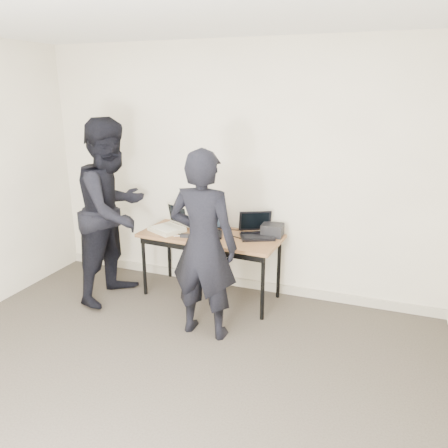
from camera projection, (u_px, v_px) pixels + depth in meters
The scene contains 13 objects.
room at pixel (120, 233), 2.72m from camera, with size 4.60×4.60×2.80m.
desk at pixel (210, 240), 4.67m from camera, with size 1.54×0.75×0.72m.
laptop_beige at pixel (170, 226), 4.78m from camera, with size 0.45×0.45×0.28m.
laptop_center at pixel (207, 229), 4.65m from camera, with size 0.41×0.41×0.25m.
laptop_right at pixel (256, 231), 4.59m from camera, with size 0.45×0.44×0.25m.
leather_satchel at pixel (203, 216), 4.88m from camera, with size 0.36×0.18×0.25m.
tissue at pixel (205, 203), 4.82m from camera, with size 0.13×0.10×0.08m, color white.
equipment_box at pixel (272, 230), 4.59m from camera, with size 0.22×0.19×0.13m, color black.
power_brick at pixel (185, 236), 4.57m from camera, with size 0.09×0.06×0.03m, color black.
cables at pixel (214, 235), 4.64m from camera, with size 1.15×0.44×0.01m.
person_typist at pixel (203, 246), 3.89m from camera, with size 0.64×0.42×1.74m, color black.
person_observer at pixel (113, 211), 4.61m from camera, with size 0.94×0.74×1.94m, color black.
baseboard at pixel (235, 282), 5.10m from camera, with size 4.50×0.03×0.10m, color #B6AC97.
Camera 1 is at (1.51, -2.19, 2.21)m, focal length 35.00 mm.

